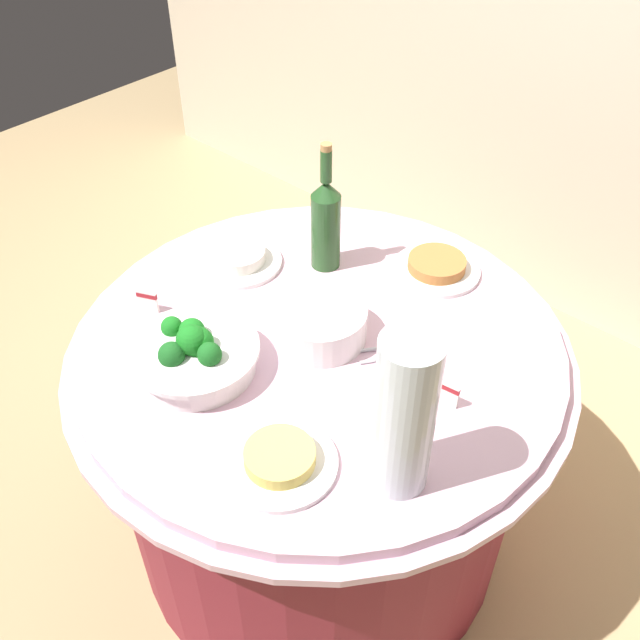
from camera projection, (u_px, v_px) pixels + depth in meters
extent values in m
plane|color=tan|center=(320.00, 521.00, 2.10)|extent=(6.00, 6.00, 0.00)
cylinder|color=maroon|center=(320.00, 447.00, 1.87)|extent=(1.01, 1.01, 0.69)
cylinder|color=#E0B2C6|center=(320.00, 349.00, 1.64)|extent=(1.16, 1.16, 0.02)
cylinder|color=#E0B2C6|center=(320.00, 341.00, 1.62)|extent=(1.10, 1.10, 0.03)
cylinder|color=white|center=(195.00, 360.00, 1.52)|extent=(0.26, 0.26, 0.05)
cylinder|color=white|center=(194.00, 349.00, 1.50)|extent=(0.28, 0.28, 0.01)
sphere|color=#19751E|center=(192.00, 340.00, 1.48)|extent=(0.07, 0.07, 0.07)
sphere|color=#19781E|center=(198.00, 343.00, 1.49)|extent=(0.07, 0.07, 0.07)
sphere|color=#195A1E|center=(172.00, 355.00, 1.47)|extent=(0.06, 0.06, 0.06)
sphere|color=#19761E|center=(192.00, 331.00, 1.52)|extent=(0.06, 0.06, 0.06)
sphere|color=#19721E|center=(172.00, 327.00, 1.53)|extent=(0.05, 0.05, 0.05)
sphere|color=#195E1E|center=(210.00, 354.00, 1.46)|extent=(0.05, 0.05, 0.05)
cylinder|color=white|center=(321.00, 335.00, 1.61)|extent=(0.21, 0.21, 0.01)
cylinder|color=white|center=(321.00, 332.00, 1.60)|extent=(0.21, 0.21, 0.01)
cylinder|color=white|center=(321.00, 329.00, 1.60)|extent=(0.21, 0.21, 0.01)
cylinder|color=white|center=(321.00, 325.00, 1.59)|extent=(0.21, 0.21, 0.01)
cylinder|color=white|center=(321.00, 322.00, 1.58)|extent=(0.21, 0.21, 0.01)
cylinder|color=white|center=(321.00, 319.00, 1.58)|extent=(0.21, 0.21, 0.01)
cylinder|color=white|center=(321.00, 315.00, 1.57)|extent=(0.21, 0.21, 0.01)
cylinder|color=white|center=(321.00, 312.00, 1.56)|extent=(0.21, 0.21, 0.01)
cylinder|color=#254E23|center=(326.00, 231.00, 1.76)|extent=(0.07, 0.07, 0.20)
cone|color=#254E23|center=(326.00, 189.00, 1.68)|extent=(0.07, 0.07, 0.04)
cylinder|color=#254E23|center=(326.00, 166.00, 1.64)|extent=(0.03, 0.03, 0.08)
cylinder|color=#B2844C|center=(326.00, 147.00, 1.61)|extent=(0.03, 0.03, 0.02)
cylinder|color=silver|center=(404.00, 416.00, 1.21)|extent=(0.11, 0.11, 0.34)
sphere|color=#E5B26B|center=(408.00, 469.00, 1.29)|extent=(0.06, 0.06, 0.06)
sphere|color=#E5B26B|center=(400.00, 454.00, 1.31)|extent=(0.06, 0.06, 0.06)
sphere|color=#E5B26B|center=(388.00, 466.00, 1.29)|extent=(0.06, 0.06, 0.06)
sphere|color=#72C64C|center=(413.00, 446.00, 1.26)|extent=(0.06, 0.06, 0.06)
sphere|color=#72C64C|center=(395.00, 436.00, 1.28)|extent=(0.06, 0.06, 0.06)
sphere|color=#72C64C|center=(394.00, 452.00, 1.25)|extent=(0.06, 0.06, 0.06)
sphere|color=red|center=(413.00, 420.00, 1.24)|extent=(0.06, 0.06, 0.06)
sphere|color=red|center=(392.00, 420.00, 1.24)|extent=(0.06, 0.06, 0.06)
sphere|color=red|center=(404.00, 434.00, 1.21)|extent=(0.06, 0.06, 0.06)
sphere|color=#E5B26B|center=(410.00, 396.00, 1.21)|extent=(0.06, 0.06, 0.06)
sphere|color=#E5B26B|center=(393.00, 404.00, 1.19)|extent=(0.06, 0.06, 0.06)
sphere|color=#E5B26B|center=(413.00, 412.00, 1.18)|extent=(0.06, 0.06, 0.06)
cylinder|color=silver|center=(395.00, 357.00, 1.56)|extent=(0.10, 0.13, 0.01)
cylinder|color=silver|center=(391.00, 346.00, 1.58)|extent=(0.10, 0.13, 0.01)
sphere|color=silver|center=(428.00, 347.00, 1.58)|extent=(0.01, 0.01, 0.01)
cylinder|color=white|center=(280.00, 463.00, 1.34)|extent=(0.22, 0.22, 0.01)
cylinder|color=#EACC60|center=(280.00, 456.00, 1.33)|extent=(0.14, 0.14, 0.03)
cylinder|color=white|center=(436.00, 270.00, 1.79)|extent=(0.22, 0.22, 0.01)
cylinder|color=#B77038|center=(437.00, 264.00, 1.78)|extent=(0.14, 0.14, 0.03)
cylinder|color=white|center=(239.00, 262.00, 1.82)|extent=(0.22, 0.22, 0.01)
cylinder|color=white|center=(238.00, 255.00, 1.80)|extent=(0.14, 0.14, 0.03)
cube|color=white|center=(447.00, 394.00, 1.44)|extent=(0.05, 0.01, 0.05)
cube|color=maroon|center=(448.00, 388.00, 1.43)|extent=(0.05, 0.02, 0.01)
cube|color=white|center=(148.00, 301.00, 1.67)|extent=(0.05, 0.03, 0.05)
cube|color=maroon|center=(147.00, 295.00, 1.66)|extent=(0.05, 0.03, 0.01)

